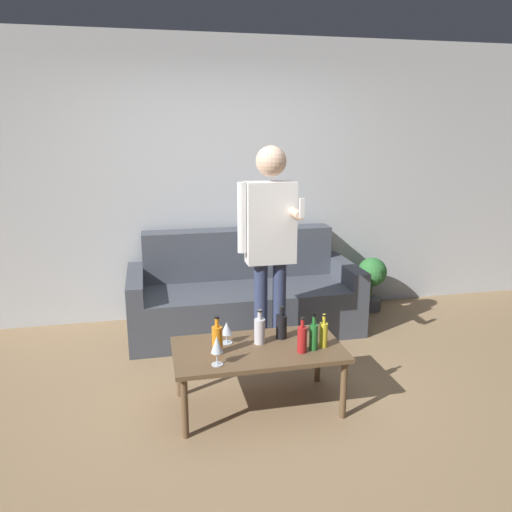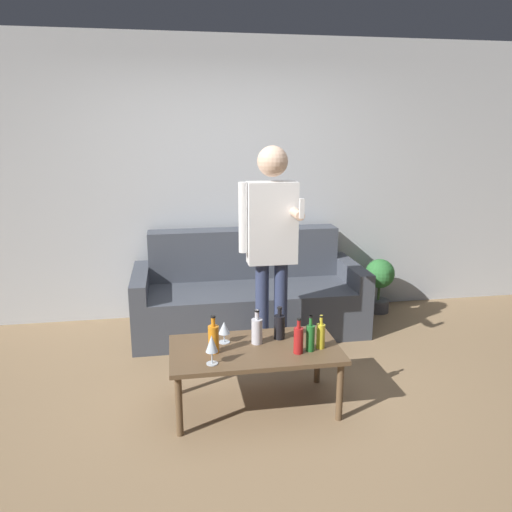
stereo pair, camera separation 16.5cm
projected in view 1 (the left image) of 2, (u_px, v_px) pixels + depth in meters
The scene contains 14 objects.
ground_plane at pixel (263, 413), 3.35m from camera, with size 16.00×16.00×0.00m, color #997A56.
wall_back at pixel (218, 181), 4.87m from camera, with size 8.00×0.06×2.70m.
couch at pixel (243, 295), 4.72m from camera, with size 2.11×0.88×0.91m.
coffee_table at pixel (258, 354), 3.34m from camera, with size 1.13×0.61×0.44m.
bottle_orange at pixel (217, 339), 3.22m from camera, with size 0.07×0.07×0.25m.
bottle_green at pixel (314, 336), 3.28m from camera, with size 0.06×0.06×0.24m.
bottle_dark at pixel (260, 330), 3.38m from camera, with size 0.07×0.07×0.24m.
bottle_yellow at pixel (324, 334), 3.32m from camera, with size 0.06×0.06×0.23m.
bottle_red at pixel (302, 339), 3.24m from camera, with size 0.06×0.06×0.24m.
bottle_clear at pixel (281, 326), 3.46m from camera, with size 0.08×0.08×0.23m.
wine_glass_near at pixel (217, 345), 3.06m from camera, with size 0.08×0.08×0.19m.
wine_glass_far at pixel (227, 329), 3.37m from camera, with size 0.08×0.08×0.15m.
person_standing_front at pixel (270, 236), 3.84m from camera, with size 0.45×0.43×1.73m.
potted_plant at pixel (372, 278), 5.18m from camera, with size 0.30×0.30×0.56m.
Camera 1 is at (-0.68, -2.90, 1.86)m, focal length 35.00 mm.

